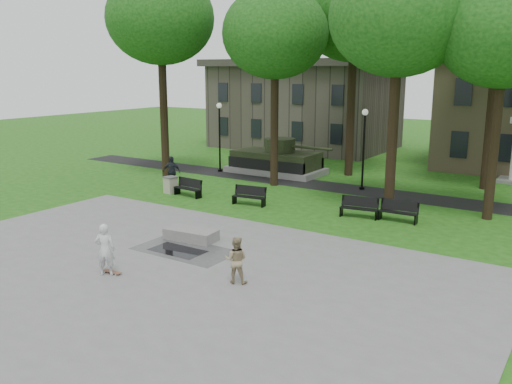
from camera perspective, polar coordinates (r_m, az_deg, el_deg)
ground at (r=22.42m, az=-2.30°, el=-5.30°), size 120.00×120.00×0.00m
plaza at (r=18.83m, az=-11.30°, el=-9.13°), size 22.00×16.00×0.02m
footpath at (r=32.59m, az=10.06°, el=0.28°), size 44.00×2.60×0.01m
building_left at (r=49.79m, az=5.20°, el=8.89°), size 15.00×10.00×7.20m
tree_0 at (r=36.04m, az=-10.03°, el=17.51°), size 6.80×6.80×12.97m
tree_1 at (r=32.62m, az=2.02°, el=16.30°), size 6.20×6.20×11.63m
tree_2 at (r=27.41m, az=14.82°, el=17.33°), size 6.60×6.60×12.16m
tree_3 at (r=27.22m, az=24.76°, el=15.12°), size 6.00×6.00×11.19m
tree_4 at (r=36.46m, az=10.32°, el=18.01°), size 7.20×7.20×13.50m
tree_5 at (r=34.43m, az=24.28°, el=16.23°), size 6.40×6.40×12.44m
lamp_left at (r=37.38m, az=-3.86°, el=6.38°), size 0.36×0.36×4.73m
lamp_mid at (r=32.19m, az=11.28°, el=5.12°), size 0.36×0.36×4.73m
tank_monument at (r=37.07m, az=2.15°, el=3.32°), size 7.45×3.40×2.40m
puddle at (r=21.55m, az=-8.26°, el=-6.12°), size 2.20×1.20×0.00m
concrete_block at (r=22.76m, az=-6.85°, el=-4.45°), size 2.29×1.21×0.45m
skateboard at (r=19.70m, az=-14.94°, el=-8.18°), size 0.79×0.25×0.07m
skateboarder at (r=19.30m, az=-15.60°, el=-5.86°), size 0.80×0.73×1.85m
friend_watching at (r=18.01m, az=-2.11°, el=-7.17°), size 0.94×0.85×1.59m
pedestrian_walker at (r=32.84m, az=-8.89°, el=2.11°), size 1.21×0.81×1.91m
park_bench_0 at (r=30.52m, az=-7.11°, el=0.53°), size 1.84×0.70×1.00m
park_bench_1 at (r=28.32m, az=-0.66°, el=-0.34°), size 1.84×0.76×1.00m
park_bench_2 at (r=26.42m, az=10.86°, el=-1.53°), size 1.85×0.80×1.00m
park_bench_3 at (r=26.12m, az=14.80°, el=-1.90°), size 1.81×0.57×1.00m
trash_bin at (r=31.45m, az=-8.99°, el=0.77°), size 0.76×0.76×0.96m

